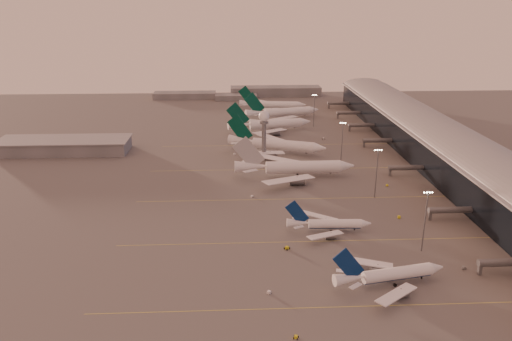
{
  "coord_description": "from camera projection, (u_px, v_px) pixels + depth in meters",
  "views": [
    {
      "loc": [
        -13.56,
        -167.51,
        91.08
      ],
      "look_at": [
        -2.31,
        66.31,
        10.96
      ],
      "focal_mm": 35.0,
      "sensor_mm": 36.0,
      "label": 1
    }
  ],
  "objects": [
    {
      "name": "gsv_truck_d",
      "position": [
        234.0,
        153.0,
        309.43
      ],
      "size": [
        3.04,
        6.1,
        2.36
      ],
      "color": "white",
      "rests_on": "ground"
    },
    {
      "name": "distant_horizon",
      "position": [
        248.0,
        93.0,
        494.54
      ],
      "size": [
        165.0,
        37.5,
        9.0
      ],
      "color": "slate",
      "rests_on": "ground"
    },
    {
      "name": "ground",
      "position": [
        271.0,
        254.0,
        188.41
      ],
      "size": [
        700.0,
        700.0,
        0.0
      ],
      "primitive_type": "plane",
      "color": "#595757",
      "rests_on": "ground"
    },
    {
      "name": "greentail_c",
      "position": [
        283.0,
        114.0,
        402.49
      ],
      "size": [
        62.34,
        49.71,
        23.13
      ],
      "color": "white",
      "rests_on": "ground"
    },
    {
      "name": "mast_a",
      "position": [
        425.0,
        218.0,
        186.6
      ],
      "size": [
        3.6,
        0.56,
        25.0
      ],
      "color": "slate",
      "rests_on": "ground"
    },
    {
      "name": "mast_b",
      "position": [
        377.0,
        171.0,
        238.44
      ],
      "size": [
        3.6,
        0.56,
        25.0
      ],
      "color": "slate",
      "rests_on": "ground"
    },
    {
      "name": "gsv_catering_b",
      "position": [
        388.0,
        183.0,
        257.05
      ],
      "size": [
        4.98,
        3.03,
        3.81
      ],
      "color": "yellow",
      "rests_on": "ground"
    },
    {
      "name": "radar_tower",
      "position": [
        264.0,
        125.0,
        295.26
      ],
      "size": [
        6.4,
        6.4,
        31.1
      ],
      "color": "slate",
      "rests_on": "ground"
    },
    {
      "name": "greentail_d",
      "position": [
        273.0,
        106.0,
        433.4
      ],
      "size": [
        58.66,
        47.13,
        21.34
      ],
      "color": "white",
      "rests_on": "ground"
    },
    {
      "name": "narrowbody_near",
      "position": [
        390.0,
        276.0,
        167.33
      ],
      "size": [
        40.82,
        32.27,
        16.1
      ],
      "color": "white",
      "rests_on": "ground"
    },
    {
      "name": "greentail_b",
      "position": [
        270.0,
        126.0,
        363.25
      ],
      "size": [
        62.94,
        50.3,
        23.16
      ],
      "color": "white",
      "rests_on": "ground"
    },
    {
      "name": "mast_c",
      "position": [
        342.0,
        140.0,
        290.19
      ],
      "size": [
        3.6,
        0.56,
        25.0
      ],
      "color": "slate",
      "rests_on": "ground"
    },
    {
      "name": "gsv_truck_b",
      "position": [
        400.0,
        216.0,
        219.24
      ],
      "size": [
        6.05,
        2.47,
        2.4
      ],
      "color": "yellow",
      "rests_on": "ground"
    },
    {
      "name": "gsv_tug_hangar",
      "position": [
        323.0,
        139.0,
        344.2
      ],
      "size": [
        3.95,
        2.88,
        1.02
      ],
      "color": "white",
      "rests_on": "ground"
    },
    {
      "name": "hangar",
      "position": [
        64.0,
        146.0,
        313.86
      ],
      "size": [
        82.0,
        27.0,
        8.5
      ],
      "color": "slate",
      "rests_on": "ground"
    },
    {
      "name": "taxiway_markings",
      "position": [
        323.0,
        198.0,
        242.69
      ],
      "size": [
        180.0,
        185.25,
        0.02
      ],
      "color": "#D7CB4C",
      "rests_on": "ground"
    },
    {
      "name": "narrowbody_mid",
      "position": [
        329.0,
        225.0,
        206.27
      ],
      "size": [
        35.99,
        28.71,
        14.06
      ],
      "color": "white",
      "rests_on": "ground"
    },
    {
      "name": "greentail_a",
      "position": [
        277.0,
        147.0,
        311.91
      ],
      "size": [
        61.24,
        48.6,
        23.21
      ],
      "color": "white",
      "rests_on": "ground"
    },
    {
      "name": "mast_d",
      "position": [
        314.0,
        109.0,
        375.15
      ],
      "size": [
        3.6,
        0.56,
        25.0
      ],
      "color": "slate",
      "rests_on": "ground"
    },
    {
      "name": "gsv_truck_c",
      "position": [
        253.0,
        195.0,
        242.98
      ],
      "size": [
        5.16,
        3.68,
        1.97
      ],
      "color": "white",
      "rests_on": "ground"
    },
    {
      "name": "gsv_tug_mid",
      "position": [
        287.0,
        248.0,
        192.05
      ],
      "size": [
        4.44,
        4.56,
        1.14
      ],
      "color": "yellow",
      "rests_on": "ground"
    },
    {
      "name": "widebody_white",
      "position": [
        295.0,
        170.0,
        270.04
      ],
      "size": [
        66.14,
        52.99,
        23.27
      ],
      "color": "white",
      "rests_on": "ground"
    },
    {
      "name": "gsv_catering_a",
      "position": [
        465.0,
        264.0,
        177.39
      ],
      "size": [
        5.78,
        3.37,
        4.46
      ],
      "color": "#5B5E61",
      "rests_on": "ground"
    },
    {
      "name": "gsv_tug_far",
      "position": [
        303.0,
        169.0,
        282.06
      ],
      "size": [
        3.0,
        3.53,
        0.87
      ],
      "color": "white",
      "rests_on": "ground"
    },
    {
      "name": "gsv_truck_a",
      "position": [
        270.0,
        290.0,
        163.1
      ],
      "size": [
        5.3,
        4.99,
        2.17
      ],
      "color": "white",
      "rests_on": "ground"
    },
    {
      "name": "gsv_tug_near",
      "position": [
        296.0,
        337.0,
        141.5
      ],
      "size": [
        2.83,
        3.53,
        0.88
      ],
      "color": "yellow",
      "rests_on": "ground"
    },
    {
      "name": "terminal",
      "position": [
        439.0,
        144.0,
        293.94
      ],
      "size": [
        57.0,
        362.0,
        23.04
      ],
      "color": "black",
      "rests_on": "ground"
    }
  ]
}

